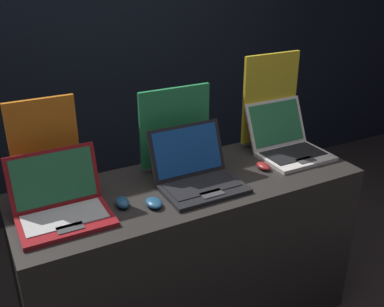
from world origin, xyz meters
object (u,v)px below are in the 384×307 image
(laptop_middle, at_px, (197,173))
(laptop_back, at_px, (288,143))
(promo_stand_back, at_px, (270,101))
(promo_stand_front, at_px, (46,151))
(mouse_back, at_px, (263,166))
(mouse_front, at_px, (122,203))
(mouse_middle, at_px, (154,203))
(promo_stand_middle, at_px, (175,130))
(laptop_front, at_px, (61,204))

(laptop_middle, distance_m, laptop_back, 0.62)
(laptop_middle, bearing_deg, promo_stand_back, 24.02)
(promo_stand_front, height_order, laptop_middle, promo_stand_front)
(mouse_back, bearing_deg, promo_stand_front, 166.88)
(mouse_front, height_order, laptop_middle, laptop_middle)
(mouse_middle, bearing_deg, mouse_back, 6.86)
(promo_stand_middle, distance_m, promo_stand_back, 0.62)
(mouse_front, bearing_deg, laptop_front, 171.02)
(promo_stand_front, relative_size, mouse_back, 4.89)
(mouse_front, xyz_separation_m, promo_stand_middle, (0.38, 0.26, 0.18))
(laptop_front, xyz_separation_m, laptop_back, (1.25, 0.07, 0.00))
(laptop_middle, height_order, mouse_middle, laptop_middle)
(promo_stand_front, bearing_deg, promo_stand_middle, 0.31)
(laptop_front, bearing_deg, mouse_back, -1.34)
(mouse_front, bearing_deg, promo_stand_middle, 33.70)
(mouse_front, height_order, mouse_middle, mouse_front)
(laptop_middle, relative_size, promo_stand_back, 0.73)
(mouse_front, relative_size, mouse_back, 0.98)
(laptop_middle, height_order, promo_stand_back, promo_stand_back)
(laptop_middle, bearing_deg, laptop_front, 178.56)
(mouse_middle, xyz_separation_m, promo_stand_back, (0.87, 0.36, 0.23))
(mouse_front, distance_m, laptop_middle, 0.39)
(mouse_middle, relative_size, promo_stand_back, 0.19)
(promo_stand_front, distance_m, promo_stand_back, 1.25)
(promo_stand_middle, height_order, mouse_back, promo_stand_middle)
(laptop_front, height_order, promo_stand_middle, promo_stand_middle)
(laptop_middle, bearing_deg, mouse_middle, -161.89)
(promo_stand_front, relative_size, promo_stand_middle, 1.09)
(promo_stand_front, height_order, promo_stand_middle, promo_stand_front)
(mouse_middle, distance_m, promo_stand_back, 0.97)
(mouse_middle, distance_m, promo_stand_middle, 0.45)
(laptop_front, distance_m, laptop_back, 1.25)
(mouse_front, bearing_deg, mouse_middle, -26.59)
(mouse_back, bearing_deg, promo_stand_middle, 147.87)
(laptop_back, bearing_deg, laptop_front, -176.68)
(mouse_middle, bearing_deg, laptop_front, 164.83)
(laptop_front, xyz_separation_m, promo_stand_back, (1.25, 0.26, 0.19))
(mouse_front, relative_size, promo_stand_middle, 0.22)
(promo_stand_back, bearing_deg, laptop_front, -168.35)
(laptop_middle, distance_m, mouse_back, 0.39)
(promo_stand_middle, bearing_deg, promo_stand_back, 3.78)
(promo_stand_middle, distance_m, laptop_back, 0.64)
(mouse_front, xyz_separation_m, promo_stand_back, (1.00, 0.30, 0.23))
(promo_stand_front, height_order, laptop_back, promo_stand_front)
(promo_stand_middle, bearing_deg, laptop_middle, -90.00)
(laptop_front, height_order, laptop_middle, laptop_front)
(promo_stand_middle, bearing_deg, promo_stand_front, -179.69)
(promo_stand_middle, distance_m, mouse_back, 0.49)
(laptop_back, bearing_deg, promo_stand_front, 173.56)
(mouse_middle, relative_size, promo_stand_middle, 0.23)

